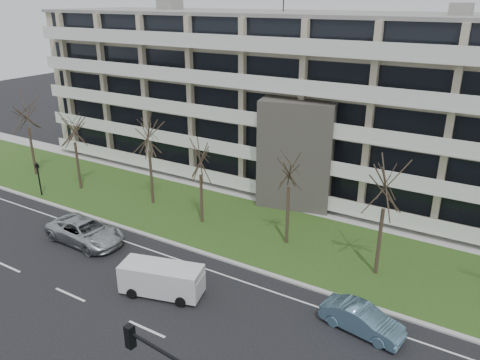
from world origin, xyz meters
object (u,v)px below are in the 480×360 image
Objects in this scene: silver_pickup at (85,231)px; white_van at (163,277)px; pedestrian_signal at (38,175)px; blue_sedan at (362,319)px.

silver_pickup is 9.09m from white_van.
pedestrian_signal reaches higher than white_van.
silver_pickup is at bearing -13.05° from pedestrian_signal.
silver_pickup is 20.01m from blue_sedan.
blue_sedan is 30.20m from pedestrian_signal.
pedestrian_signal is (-10.02, 3.85, 1.13)m from silver_pickup.
pedestrian_signal reaches higher than silver_pickup.
silver_pickup is 10.79m from pedestrian_signal.
silver_pickup is at bearing 151.41° from white_van.
white_van is (8.86, -2.03, 0.28)m from silver_pickup.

